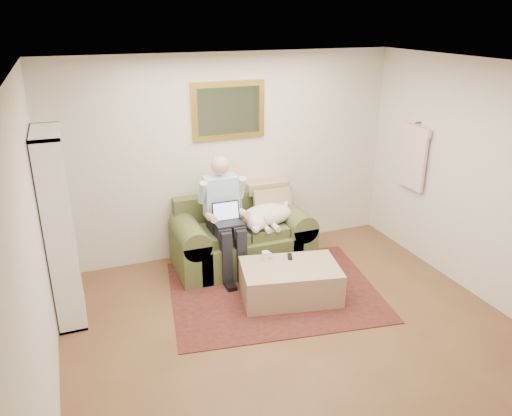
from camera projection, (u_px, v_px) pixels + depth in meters
room_shell at (301, 216)px, 4.55m from camera, size 4.51×5.00×2.61m
rug at (274, 291)px, 5.82m from camera, size 2.60×2.21×0.01m
sofa at (242, 242)px, 6.38m from camera, size 1.72×0.88×1.03m
seated_man at (226, 218)px, 6.00m from camera, size 0.57×0.81×1.45m
laptop at (227, 217)px, 5.93m from camera, size 0.33×0.26×0.24m
sleeping_dog at (267, 215)px, 6.28m from camera, size 0.71×0.45×0.26m
ottoman at (290, 282)px, 5.63m from camera, size 1.20×0.89×0.39m
coffee_mug at (266, 256)px, 5.69m from camera, size 0.08×0.08×0.10m
tv_remote at (290, 256)px, 5.76m from camera, size 0.10×0.16×0.02m
bookshelf at (59, 228)px, 5.04m from camera, size 0.28×0.80×2.00m
wall_mirror at (229, 110)px, 6.18m from camera, size 0.94×0.04×0.72m
hanging_shirt at (413, 154)px, 6.35m from camera, size 0.06×0.52×0.90m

